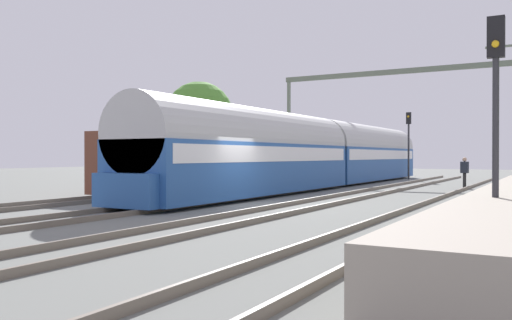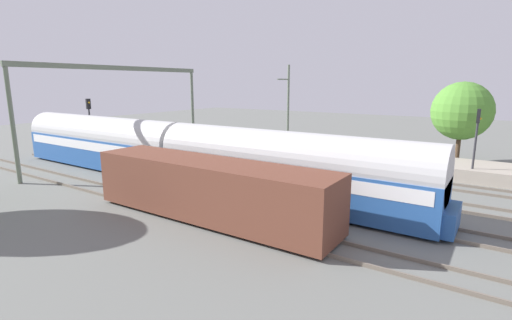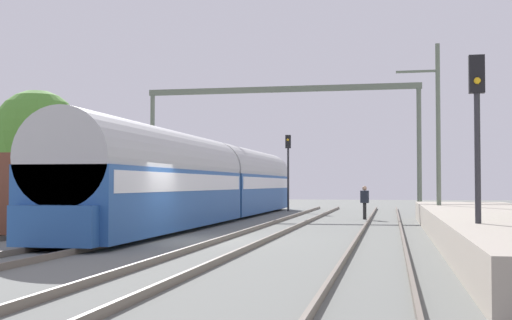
# 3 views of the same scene
# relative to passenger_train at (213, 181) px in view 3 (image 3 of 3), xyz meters

# --- Properties ---
(ground) EXTENTS (120.00, 120.00, 0.00)m
(ground) POSITION_rel_passenger_train_xyz_m (2.10, -11.90, -1.97)
(ground) COLOR slate
(track_far_west) EXTENTS (1.52, 60.00, 0.16)m
(track_far_west) POSITION_rel_passenger_train_xyz_m (-4.21, -11.90, -1.89)
(track_far_west) COLOR #6C6255
(track_far_west) RESTS_ON ground
(track_west) EXTENTS (1.51, 60.00, 0.16)m
(track_west) POSITION_rel_passenger_train_xyz_m (-0.00, -11.90, -1.89)
(track_west) COLOR #6C6255
(track_west) RESTS_ON ground
(track_east) EXTENTS (1.51, 60.00, 0.16)m
(track_east) POSITION_rel_passenger_train_xyz_m (4.21, -11.90, -1.89)
(track_east) COLOR #6C6255
(track_east) RESTS_ON ground
(track_far_east) EXTENTS (1.52, 60.00, 0.16)m
(track_far_east) POSITION_rel_passenger_train_xyz_m (8.41, -11.90, -1.89)
(track_far_east) COLOR #6C6255
(track_far_east) RESTS_ON ground
(platform) EXTENTS (4.40, 28.00, 0.90)m
(platform) POSITION_rel_passenger_train_xyz_m (12.23, -9.90, -1.52)
(platform) COLOR #A39989
(platform) RESTS_ON ground
(passenger_train) EXTENTS (2.93, 32.85, 3.82)m
(passenger_train) POSITION_rel_passenger_train_xyz_m (0.00, 0.00, 0.00)
(passenger_train) COLOR #28569E
(passenger_train) RESTS_ON ground
(freight_car) EXTENTS (2.80, 13.00, 2.70)m
(freight_car) POSITION_rel_passenger_train_xyz_m (-4.21, -6.32, -0.50)
(freight_car) COLOR brown
(freight_car) RESTS_ON ground
(person_crossing) EXTENTS (0.44, 0.32, 1.73)m
(person_crossing) POSITION_rel_passenger_train_xyz_m (7.42, 2.67, -0.94)
(person_crossing) COLOR black
(person_crossing) RESTS_ON ground
(railway_signal_near) EXTENTS (0.36, 0.30, 4.86)m
(railway_signal_near) POSITION_rel_passenger_train_xyz_m (10.77, -16.36, 1.15)
(railway_signal_near) COLOR #2D2D33
(railway_signal_near) RESTS_ON ground
(railway_signal_far) EXTENTS (0.36, 0.30, 5.16)m
(railway_signal_far) POSITION_rel_passenger_train_xyz_m (1.92, 12.72, 1.33)
(railway_signal_far) COLOR #2D2D33
(railway_signal_far) RESTS_ON ground
(catenary_gantry) EXTENTS (17.02, 0.28, 7.86)m
(catenary_gantry) POSITION_rel_passenger_train_xyz_m (2.10, 8.38, 3.96)
(catenary_gantry) COLOR slate
(catenary_gantry) RESTS_ON ground
(catenary_pole_east_mid) EXTENTS (1.90, 0.20, 8.00)m
(catenary_pole_east_mid) POSITION_rel_passenger_train_xyz_m (10.76, -2.29, 2.18)
(catenary_pole_east_mid) COLOR slate
(catenary_pole_east_mid) RESTS_ON ground
(tree_west_background) EXTENTS (5.42, 5.42, 7.70)m
(tree_west_background) POSITION_rel_passenger_train_xyz_m (-12.91, 5.92, 3.01)
(tree_west_background) COLOR #4C3826
(tree_west_background) RESTS_ON ground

